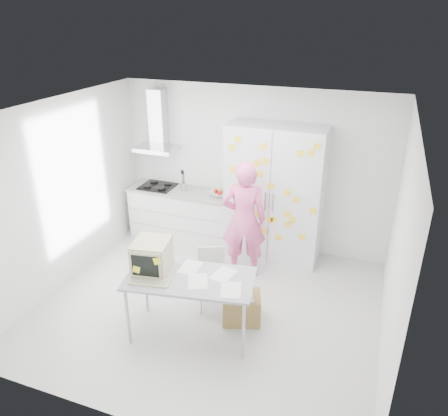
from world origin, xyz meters
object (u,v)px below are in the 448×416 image
(person, at_px, (244,220))
(cardboard_box, at_px, (242,307))
(desk, at_px, (166,266))
(chair, at_px, (212,274))

(person, height_order, cardboard_box, person)
(person, bearing_deg, desk, 55.68)
(person, xyz_separation_m, cardboard_box, (0.34, -1.09, -0.71))
(desk, xyz_separation_m, chair, (0.33, 0.67, -0.45))
(chair, relative_size, cardboard_box, 1.45)
(person, xyz_separation_m, chair, (-0.16, -0.90, -0.44))
(desk, relative_size, chair, 1.95)
(person, relative_size, cardboard_box, 3.14)
(chair, bearing_deg, person, 55.94)
(person, bearing_deg, chair, 62.81)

